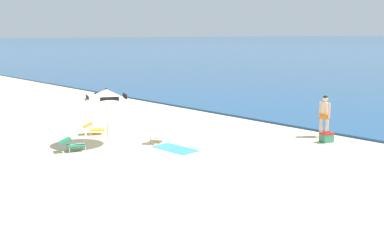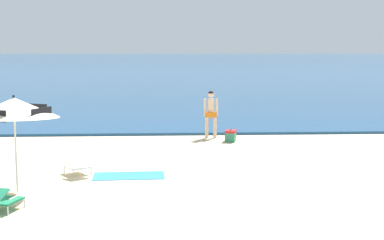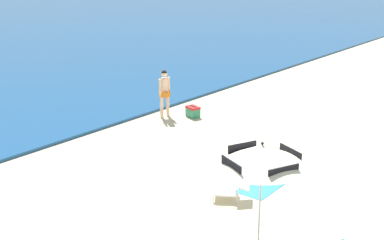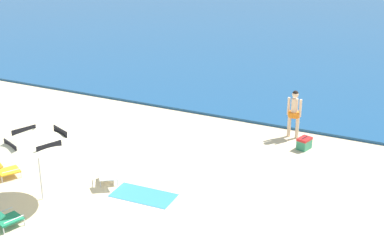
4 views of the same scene
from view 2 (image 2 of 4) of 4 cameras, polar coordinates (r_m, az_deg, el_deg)
name	(u,v)px [view 2 (image 2 of 4)]	position (r m, az deg, el deg)	size (l,w,h in m)	color
ground_plane	(247,227)	(9.85, 5.91, -11.29)	(800.00, 800.00, 0.00)	beige
ocean_water	(166,56)	(419.90, -2.79, 6.86)	(800.00, 800.00, 0.10)	navy
beach_umbrella_striped_main	(14,108)	(12.46, -18.48, 1.25)	(2.13, 2.15, 2.19)	silver
lounge_chair_under_umbrella	(80,165)	(13.96, -11.92, -4.68)	(0.92, 1.01, 0.51)	white
lounge_chair_facing_sea	(1,199)	(11.22, -19.72, -7.91)	(0.78, 0.99, 0.51)	#1E7F56
person_standing_near_shore	(211,111)	(19.43, 2.03, 0.98)	(0.51, 0.42, 1.73)	beige
cooler_box	(231,136)	(18.81, 4.14, -1.69)	(0.47, 0.57, 0.43)	#2D7F5B
beach_towel	(129,176)	(13.72, -6.75, -5.93)	(0.90, 1.80, 0.01)	#3384BC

